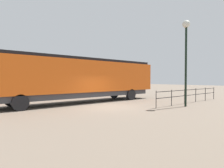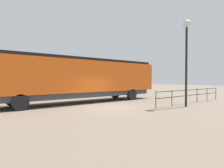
# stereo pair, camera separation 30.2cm
# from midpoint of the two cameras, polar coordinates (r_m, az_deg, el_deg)

# --- Properties ---
(ground_plane) EXTENTS (120.00, 120.00, 0.00)m
(ground_plane) POSITION_cam_midpoint_polar(r_m,az_deg,el_deg) (14.28, -0.32, -6.97)
(ground_plane) COLOR #756656
(locomotive) EXTENTS (2.94, 16.15, 3.94)m
(locomotive) POSITION_cam_midpoint_polar(r_m,az_deg,el_deg) (17.09, -7.72, 1.87)
(locomotive) COLOR #D15114
(locomotive) RESTS_ON ground_plane
(lamp_post) EXTENTS (0.57, 0.57, 6.57)m
(lamp_post) POSITION_cam_midpoint_polar(r_m,az_deg,el_deg) (15.52, 22.34, 11.43)
(lamp_post) COLOR black
(lamp_post) RESTS_ON ground_plane
(platform_fence) EXTENTS (0.05, 9.86, 1.27)m
(platform_fence) POSITION_cam_midpoint_polar(r_m,az_deg,el_deg) (17.84, 23.56, -2.76)
(platform_fence) COLOR black
(platform_fence) RESTS_ON ground_plane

